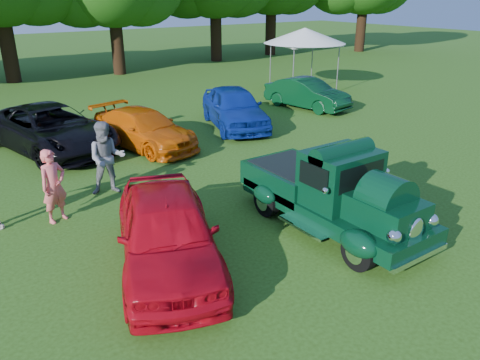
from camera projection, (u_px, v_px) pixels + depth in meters
ground at (264, 251)px, 9.70m from camera, size 120.00×120.00×0.00m
hero_pickup at (331, 194)px, 10.44m from camera, size 2.23×4.79×1.87m
red_convertible at (167, 231)px, 8.89m from camera, size 3.30×4.86×1.54m
back_car_black at (51, 129)px, 15.54m from camera, size 3.72×5.93×1.53m
back_car_orange at (144, 129)px, 15.98m from camera, size 2.72×4.70×1.28m
back_car_blue at (234, 107)px, 18.30m from camera, size 3.26×5.00×1.58m
back_car_green at (307, 94)px, 21.36m from camera, size 2.10×4.26×1.34m
spectator_pink at (54, 186)px, 10.69m from camera, size 0.74×0.61×1.75m
spectator_grey at (107, 158)px, 12.15m from camera, size 1.13×0.99×1.96m
canopy_tent at (305, 36)px, 24.66m from camera, size 5.17×5.17×3.25m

